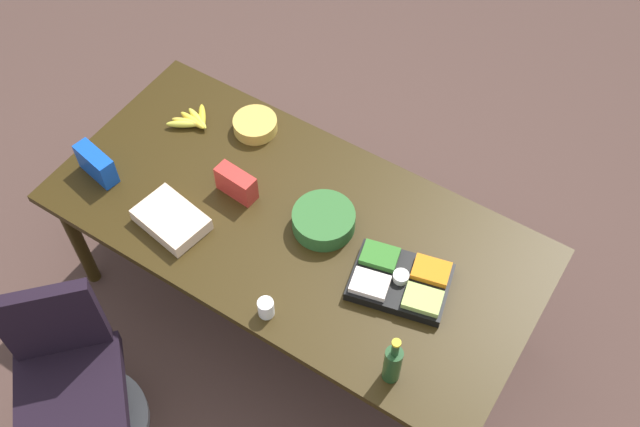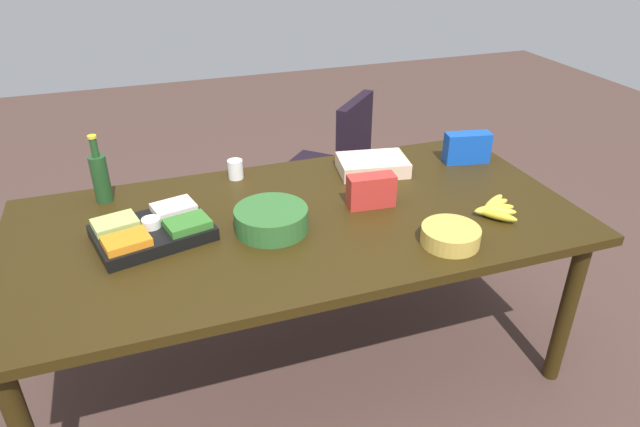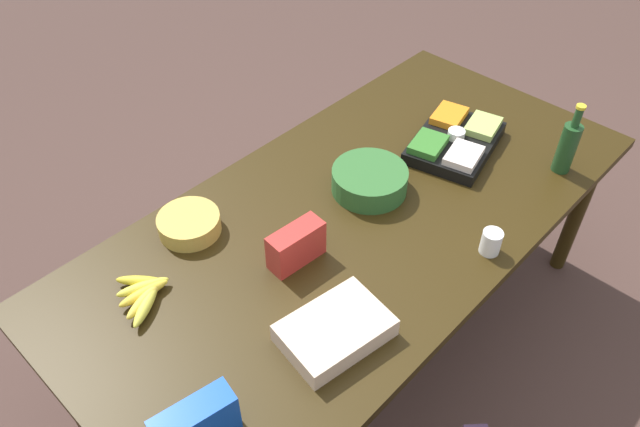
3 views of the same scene
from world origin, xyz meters
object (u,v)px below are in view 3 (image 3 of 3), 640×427
chip_bag_red (296,246)px  banana_bunch (144,293)px  conference_table (358,226)px  chip_bag_blue (196,425)px  paper_cup (491,242)px  veggie_tray (455,140)px  chip_bowl (189,224)px  salad_bowl (370,180)px  sheet_cake (335,330)px  wine_bottle (568,146)px

chip_bag_red → banana_bunch: bearing=-27.4°
conference_table → chip_bag_blue: chip_bag_blue is taller
paper_cup → veggie_tray: 0.59m
paper_cup → chip_bowl: 1.05m
conference_table → chip_bowl: 0.62m
salad_bowl → chip_bowl: salad_bowl is taller
salad_bowl → sheet_cake: bearing=31.6°
sheet_cake → wine_bottle: (-1.21, 0.11, 0.08)m
sheet_cake → conference_table: bearing=-146.4°
sheet_cake → salad_bowl: bearing=-148.4°
veggie_tray → chip_bag_red: (0.90, -0.03, 0.03)m
wine_bottle → chip_bag_red: bearing=-21.3°
sheet_cake → chip_bag_blue: size_ratio=1.45×
sheet_cake → chip_bag_blue: chip_bag_blue is taller
chip_bag_red → chip_bag_blue: chip_bag_blue is taller
wine_bottle → conference_table: bearing=-29.2°
banana_bunch → chip_bag_blue: chip_bag_blue is taller
salad_bowl → chip_bowl: bearing=-27.6°
paper_cup → banana_bunch: size_ratio=0.39×
veggie_tray → chip_bowl: 1.13m
sheet_cake → chip_bag_blue: (0.49, -0.04, 0.04)m
paper_cup → salad_bowl: bearing=-85.8°
wine_bottle → chip_bowl: wine_bottle is taller
veggie_tray → wine_bottle: 0.43m
banana_bunch → salad_bowl: size_ratio=0.80×
chip_bag_blue → chip_bowl: bearing=-126.0°
wine_bottle → chip_bag_blue: 1.71m
conference_table → chip_bag_red: (0.32, 0.00, 0.14)m
conference_table → salad_bowl: size_ratio=7.96×
sheet_cake → banana_bunch: sheet_cake is taller
chip_bag_red → chip_bowl: size_ratio=0.90×
banana_bunch → chip_bag_blue: (0.18, 0.50, 0.05)m
sheet_cake → wine_bottle: 1.22m
salad_bowl → chip_bag_red: (0.45, 0.06, 0.02)m
wine_bottle → chip_bag_blue: bearing=-5.1°
salad_bowl → chip_bag_blue: chip_bag_blue is taller
conference_table → paper_cup: (-0.16, 0.45, 0.11)m
paper_cup → wine_bottle: size_ratio=0.30×
veggie_tray → sheet_cake: size_ratio=1.50×
chip_bowl → chip_bag_red: bearing=113.4°
paper_cup → chip_bag_blue: size_ratio=0.41×
conference_table → veggie_tray: 0.58m
chip_bowl → chip_bag_blue: 0.80m
chip_bag_red → chip_bag_blue: (0.63, 0.27, 0.00)m
veggie_tray → wine_bottle: (-0.17, 0.39, 0.08)m
banana_bunch → chip_bowl: 0.32m
conference_table → chip_bowl: size_ratio=10.36×
banana_bunch → chip_bag_red: chip_bag_red is taller
chip_bowl → banana_bunch: bearing=25.6°
banana_bunch → salad_bowl: 0.92m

